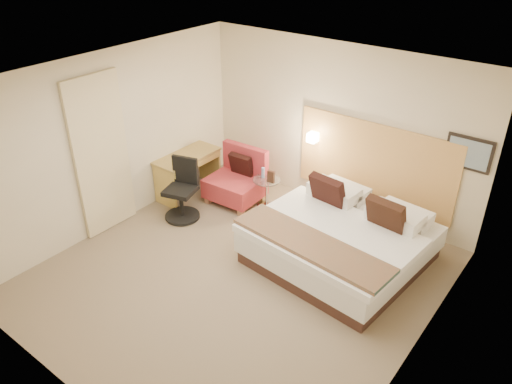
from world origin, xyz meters
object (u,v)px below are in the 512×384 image
Objects in this scene: bed at (341,239)px; side_table at (266,191)px; desk at (188,164)px; lounge_chair at (237,181)px; desk_chair at (182,194)px.

side_table is at bearing 162.31° from bed.
side_table is 1.43m from desk.
bed is 2.56× the size of lounge_chair.
side_table is (-1.70, 0.54, -0.06)m from bed.
bed is 1.79m from side_table.
bed is at bearing -17.69° from side_table.
lounge_chair reaches higher than desk.
bed is 3.03m from desk.
side_table is 1.39m from desk_chair.
desk is 1.19× the size of desk_chair.
side_table is at bearing 50.74° from desk_chair.
side_table is 0.43× the size of desk.
bed is at bearing 11.63° from desk_chair.
side_table is at bearing 12.71° from lounge_chair.
lounge_chair is 0.55m from side_table.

